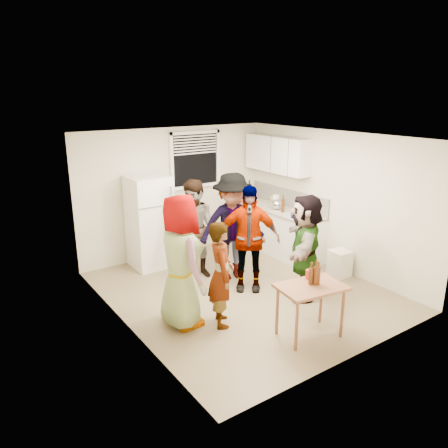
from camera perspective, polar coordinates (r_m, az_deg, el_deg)
room at (r=7.26m, az=2.54°, el=-8.74°), size 4.00×4.50×2.50m
window at (r=8.73m, az=-3.75°, el=8.38°), size 1.12×0.10×1.06m
refrigerator at (r=8.11m, az=-9.70°, el=0.26°), size 0.70×0.70×1.70m
counter_lower at (r=8.94m, az=6.85°, el=-0.86°), size 0.60×2.20×0.86m
countertop at (r=8.81m, az=6.95°, el=1.92°), size 0.64×2.22×0.04m
backsplash at (r=8.95m, az=8.37°, el=3.42°), size 0.03×2.20×0.36m
upper_cabinets at (r=8.83m, az=6.97°, el=9.05°), size 0.34×1.60×0.70m
kettle at (r=8.74m, az=6.92°, el=1.93°), size 0.30×0.26×0.22m
paper_towel at (r=8.81m, az=6.74°, el=2.07°), size 0.12×0.12×0.27m
wine_bottle at (r=9.57m, az=3.30°, el=3.34°), size 0.08×0.08×0.30m
beer_bottle_counter at (r=8.54m, az=7.67°, el=1.56°), size 0.07×0.07×0.25m
blue_cup at (r=8.17m, az=8.94°, el=0.79°), size 0.08×0.08×0.11m
picture_frame at (r=9.20m, az=6.49°, el=3.14°), size 0.02×0.16×0.14m
trash_bin at (r=7.98m, az=14.87°, el=-4.92°), size 0.34×0.34×0.48m
serving_table at (r=6.16m, az=10.93°, el=-14.07°), size 0.94×0.69×0.73m
beer_bottle_table at (r=5.87m, az=11.84°, el=-7.74°), size 0.07×0.07×0.25m
red_cup at (r=6.03m, az=11.01°, el=-7.02°), size 0.09×0.09×0.13m
guest_grey at (r=6.36m, az=-5.43°, el=-12.78°), size 1.89×0.96×0.59m
guest_stripe at (r=6.34m, az=-0.38°, el=-12.81°), size 1.59×1.13×0.36m
guest_back_left at (r=7.84m, az=-3.51°, el=-6.74°), size 1.81×1.83×0.66m
guest_back_right at (r=7.77m, az=1.05°, el=-6.93°), size 1.66×2.12×0.69m
guest_black at (r=7.37m, az=3.04°, el=-8.35°), size 1.89×2.01×0.43m
guest_orange at (r=7.21m, az=10.17°, el=-9.19°), size 2.28×2.27×0.49m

